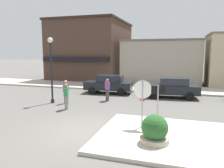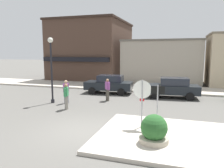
% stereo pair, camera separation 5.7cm
% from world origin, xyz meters
% --- Properties ---
extents(ground_plane, '(160.00, 160.00, 0.00)m').
position_xyz_m(ground_plane, '(0.00, 0.00, 0.00)').
color(ground_plane, '#5B5954').
extents(sidewalk_corner, '(6.40, 4.80, 0.15)m').
position_xyz_m(sidewalk_corner, '(3.92, 0.16, 0.07)').
color(sidewalk_corner, beige).
rests_on(sidewalk_corner, ground).
extents(kerb_far, '(80.00, 4.00, 0.15)m').
position_xyz_m(kerb_far, '(0.00, 12.10, 0.07)').
color(kerb_far, beige).
rests_on(kerb_far, ground).
extents(stop_sign, '(0.82, 0.07, 2.30)m').
position_xyz_m(stop_sign, '(2.38, 0.89, 1.52)').
color(stop_sign, '#9E9EA3').
rests_on(stop_sign, ground).
extents(one_way_sign, '(0.60, 0.06, 2.10)m').
position_xyz_m(one_way_sign, '(3.07, 0.88, 1.33)').
color(one_way_sign, '#9E9EA3').
rests_on(one_way_sign, ground).
extents(planter, '(1.10, 1.10, 1.23)m').
position_xyz_m(planter, '(3.13, -0.69, 0.56)').
color(planter, '#ADA38E').
rests_on(planter, ground).
extents(lamp_post, '(0.36, 0.36, 4.54)m').
position_xyz_m(lamp_post, '(-4.49, 4.39, 2.96)').
color(lamp_post, black).
rests_on(lamp_post, ground).
extents(parked_car_nearest, '(4.12, 2.11, 1.56)m').
position_xyz_m(parked_car_nearest, '(-1.85, 8.98, 0.81)').
color(parked_car_nearest, black).
rests_on(parked_car_nearest, ground).
extents(parked_car_second, '(4.14, 2.16, 1.56)m').
position_xyz_m(parked_car_second, '(3.42, 8.70, 0.81)').
color(parked_car_second, black).
rests_on(parked_car_second, ground).
extents(pedestrian_crossing_near, '(0.30, 0.56, 1.61)m').
position_xyz_m(pedestrian_crossing_near, '(-3.50, 4.55, 0.87)').
color(pedestrian_crossing_near, '#2D334C').
rests_on(pedestrian_crossing_near, ground).
extents(pedestrian_crossing_far, '(0.45, 0.45, 1.61)m').
position_xyz_m(pedestrian_crossing_far, '(-1.03, 6.14, 0.87)').
color(pedestrian_crossing_far, '#4C473D').
rests_on(pedestrian_crossing_far, ground).
extents(pedestrian_kerb_side, '(0.30, 0.56, 1.61)m').
position_xyz_m(pedestrian_kerb_side, '(-2.67, 3.09, 0.87)').
color(pedestrian_kerb_side, gray).
rests_on(pedestrian_kerb_side, ground).
extents(building_corner_shop, '(8.88, 10.45, 7.51)m').
position_xyz_m(building_corner_shop, '(-7.56, 19.06, 3.76)').
color(building_corner_shop, '#473328').
rests_on(building_corner_shop, ground).
extents(building_storefront_left_near, '(8.70, 8.15, 4.87)m').
position_xyz_m(building_storefront_left_near, '(1.84, 18.51, 2.44)').
color(building_storefront_left_near, '#9E9384').
rests_on(building_storefront_left_near, ground).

